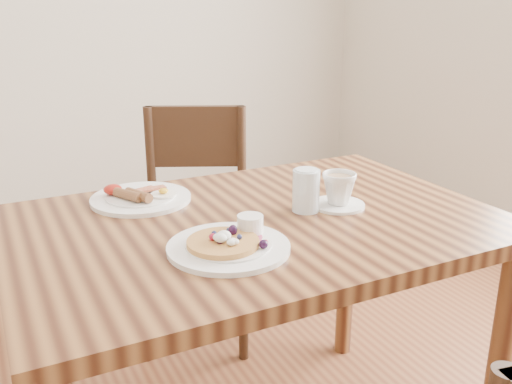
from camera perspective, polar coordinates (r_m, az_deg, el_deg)
dining_table at (r=1.46m, az=0.00°, el=-6.29°), size 1.20×0.80×0.75m
chair_far at (r=2.20m, az=-6.07°, el=-2.03°), size 0.56×0.56×0.88m
pancake_plate at (r=1.25m, az=-2.64°, el=-5.14°), size 0.27×0.27×0.06m
breakfast_plate at (r=1.57m, az=-11.59°, el=-0.50°), size 0.27×0.27×0.04m
teacup_saucer at (r=1.51m, az=8.27°, el=0.09°), size 0.14×0.14×0.09m
water_glass at (r=1.46m, az=5.02°, el=0.14°), size 0.07×0.07×0.11m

